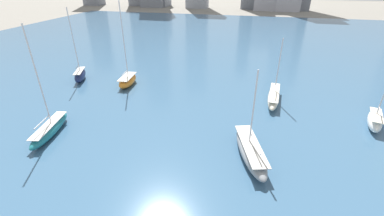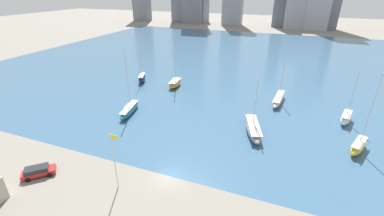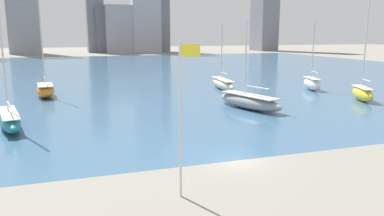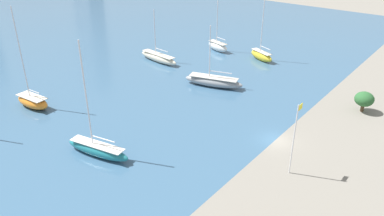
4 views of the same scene
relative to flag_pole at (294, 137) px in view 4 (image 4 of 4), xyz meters
name	(u,v)px [view 4 (image 4 of 4)]	position (x,y,z in m)	size (l,w,h in m)	color
ground_plane	(275,140)	(5.66, 4.73, -4.97)	(500.00, 500.00, 0.00)	gray
harbor_water	(12,46)	(5.66, 74.73, -4.97)	(180.00, 140.00, 0.00)	#385B7A
flag_pole	(294,137)	(0.00, 0.00, 0.00)	(1.24, 0.14, 9.01)	silver
yard_shrub	(364,99)	(22.05, -1.90, -2.87)	(2.93, 2.93, 3.27)	#4C3823
sailboat_teal	(98,149)	(-11.86, 20.78, -3.99)	(3.70, 9.57, 15.10)	#1E757F
sailboat_orange	(33,101)	(-9.37, 40.04, -3.87)	(3.10, 6.90, 16.04)	orange
sailboat_cream	(158,58)	(19.15, 39.17, -4.01)	(2.98, 10.84, 10.99)	beige
sailboat_yellow	(261,55)	(33.68, 22.53, -3.84)	(4.15, 6.81, 14.28)	yellow
sailboat_gray	(213,81)	(15.64, 22.30, -4.00)	(5.57, 11.08, 11.06)	gray
sailboat_white	(218,46)	(33.19, 33.59, -3.83)	(3.41, 6.50, 11.42)	white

